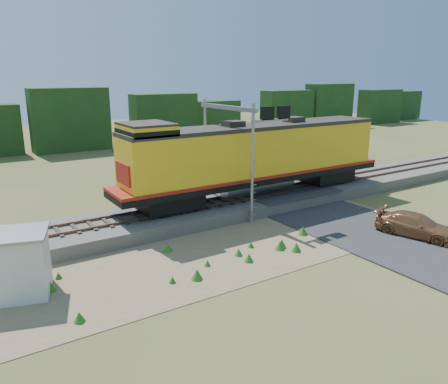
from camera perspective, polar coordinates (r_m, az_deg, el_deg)
ground at (r=23.98m, az=4.30°, el=-7.07°), size 140.00×140.00×0.00m
ballast at (r=28.55m, az=-2.96°, el=-2.50°), size 70.00×5.00×0.80m
rails at (r=28.41m, az=-2.98°, el=-1.58°), size 70.00×1.54×0.16m
dirt_shoulder at (r=23.29m, az=-0.41°, el=-7.67°), size 26.00×8.00×0.03m
road at (r=28.95m, az=14.55°, el=-3.38°), size 7.00×66.00×0.86m
tree_line_north at (r=57.54m, az=-19.34°, el=8.35°), size 130.00×3.00×6.50m
weed_clumps at (r=22.27m, az=-3.15°, el=-8.84°), size 15.00×6.20×0.56m
locomotive at (r=30.05m, az=4.02°, el=4.70°), size 20.86×3.18×5.38m
shed at (r=20.29m, az=-25.08°, el=-8.48°), size 2.94×2.94×2.79m
signal_gantry at (r=28.13m, az=1.83°, el=7.97°), size 2.94×6.20×7.41m
car at (r=27.41m, az=23.81°, el=-4.01°), size 2.98×4.87×1.32m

